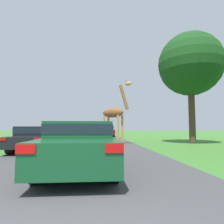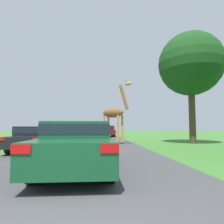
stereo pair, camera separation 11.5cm
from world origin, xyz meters
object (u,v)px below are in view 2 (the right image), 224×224
Objects in this scene: giraffe_near_road at (114,114)px; car_queue_left at (108,131)px; tree_left_edge at (191,64)px; car_verge_right at (60,134)px; car_lead_maroon at (78,144)px; car_queue_right at (35,137)px; car_far_ahead at (87,132)px.

car_queue_left is at bearing -138.57° from giraffe_near_road.
giraffe_near_road is 0.54× the size of tree_left_edge.
car_verge_right is (-4.44, 1.34, -1.66)m from giraffe_near_road.
car_lead_maroon is 13.66m from tree_left_edge.
giraffe_near_road is 1.09× the size of car_queue_right.
car_lead_maroon is at bearing -61.55° from car_queue_right.
tree_left_edge is at bearing 129.72° from giraffe_near_road.
car_queue_left reaches higher than car_lead_maroon.
giraffe_near_road is at bearing 177.53° from tree_left_edge.
giraffe_near_road is 12.64m from car_queue_left.
giraffe_near_road is at bearing -90.76° from car_queue_left.
giraffe_near_road is 1.03× the size of car_lead_maroon.
car_queue_left is at bearing 67.65° from car_verge_right.
giraffe_near_road is 4.93m from car_verge_right.
tree_left_edge reaches higher than giraffe_near_road.
tree_left_edge is at bearing 48.91° from car_lead_maroon.
car_queue_right is 17.65m from car_queue_left.
car_far_ahead is 12.26m from tree_left_edge.
tree_left_edge is at bearing -8.58° from car_verge_right.
tree_left_edge is (8.17, 9.37, 5.66)m from car_lead_maroon.
car_far_ahead is (-0.55, 15.88, 0.02)m from car_lead_maroon.
giraffe_near_road reaches higher than car_verge_right.
car_queue_left reaches higher than car_far_ahead.
car_far_ahead is at bearing 91.99° from car_lead_maroon.
car_lead_maroon is 1.05× the size of car_queue_left.
car_lead_maroon is (-1.91, -9.64, -1.60)m from giraffe_near_road.
car_queue_left is 1.09× the size of car_far_ahead.
giraffe_near_road is at bearing 42.83° from car_queue_right.
car_queue_left is 15.26m from tree_left_edge.
car_lead_maroon is 0.53× the size of tree_left_edge.
car_queue_right is 0.50× the size of tree_left_edge.
tree_left_edge is (6.10, -12.82, 5.61)m from car_queue_left.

